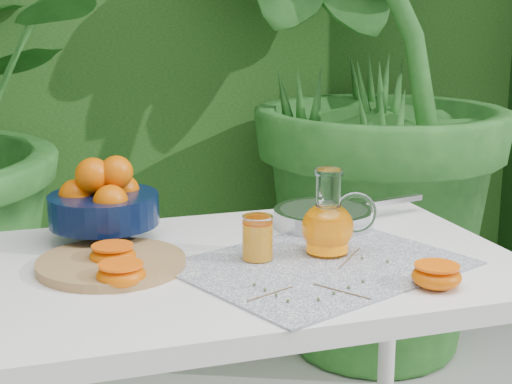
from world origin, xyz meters
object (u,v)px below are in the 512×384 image
object	(u,v)px
cutting_board	(111,263)
fruit_bowl	(103,202)
saute_pan	(325,217)
white_table	(259,297)
juice_pitcher	(329,225)

from	to	relation	value
cutting_board	fruit_bowl	size ratio (longest dim) A/B	1.08
saute_pan	fruit_bowl	bearing A→B (deg)	174.59
white_table	cutting_board	size ratio (longest dim) A/B	3.54
fruit_bowl	juice_pitcher	distance (m)	0.48
juice_pitcher	cutting_board	bearing A→B (deg)	172.53
fruit_bowl	juice_pitcher	xyz separation A→B (m)	(0.41, -0.24, -0.02)
cutting_board	fruit_bowl	world-z (taller)	fruit_bowl
juice_pitcher	white_table	bearing A→B (deg)	169.77
juice_pitcher	saute_pan	world-z (taller)	juice_pitcher
cutting_board	white_table	bearing A→B (deg)	-6.14
white_table	fruit_bowl	xyz separation A→B (m)	(-0.27, 0.22, 0.16)
white_table	juice_pitcher	world-z (taller)	juice_pitcher
fruit_bowl	saute_pan	world-z (taller)	fruit_bowl
juice_pitcher	saute_pan	bearing A→B (deg)	69.15
saute_pan	juice_pitcher	bearing A→B (deg)	-110.85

